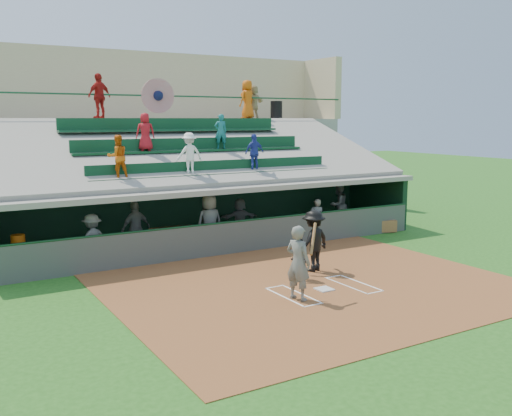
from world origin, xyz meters
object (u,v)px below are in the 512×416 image
white_table (20,260)px  batter_at_plate (298,262)px  water_cooler (18,242)px  trash_bin (276,110)px  home_plate (324,289)px  catcher (298,259)px

white_table → batter_at_plate: bearing=-44.6°
water_cooler → batter_at_plate: bearing=-47.5°
batter_at_plate → trash_bin: 16.11m
batter_at_plate → trash_bin: (7.94, 13.41, 4.06)m
home_plate → catcher: (-0.04, 1.18, 0.59)m
catcher → water_cooler: size_ratio=2.96×
home_plate → trash_bin: 15.60m
catcher → white_table: (-6.77, 4.85, -0.20)m
batter_at_plate → catcher: 1.88m
batter_at_plate → water_cooler: size_ratio=4.80×
home_plate → white_table: 9.11m
white_table → trash_bin: bearing=30.7°
catcher → water_cooler: 8.32m
trash_bin → catcher: bearing=-120.1°
white_table → trash_bin: trash_bin is taller
batter_at_plate → trash_bin: size_ratio=2.16×
batter_at_plate → white_table: batter_at_plate is taller
batter_at_plate → white_table: 8.57m
home_plate → trash_bin: trash_bin is taller
white_table → trash_bin: (13.66, 7.06, 4.63)m
home_plate → catcher: size_ratio=0.36×
catcher → trash_bin: trash_bin is taller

